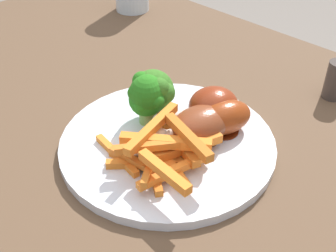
{
  "coord_description": "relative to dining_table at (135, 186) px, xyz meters",
  "views": [
    {
      "loc": [
        -0.36,
        0.29,
        1.09
      ],
      "look_at": [
        -0.07,
        -0.0,
        0.78
      ],
      "focal_mm": 45.71,
      "sensor_mm": 36.0,
      "label": 1
    }
  ],
  "objects": [
    {
      "name": "carrot_fries_pile",
      "position": [
        -0.09,
        0.03,
        0.15
      ],
      "size": [
        0.16,
        0.12,
        0.04
      ],
      "color": "orange",
      "rests_on": "dinner_plate"
    },
    {
      "name": "broccoli_floret_back",
      "position": [
        -0.02,
        -0.01,
        0.17
      ],
      "size": [
        0.05,
        0.04,
        0.07
      ],
      "color": "#83A959",
      "rests_on": "dinner_plate"
    },
    {
      "name": "pepper_shaker",
      "position": [
        -0.16,
        -0.25,
        0.14
      ],
      "size": [
        0.03,
        0.03,
        0.06
      ],
      "primitive_type": "cylinder",
      "color": "#423833",
      "rests_on": "dining_table"
    },
    {
      "name": "dining_table",
      "position": [
        0.0,
        0.0,
        0.0
      ],
      "size": [
        1.07,
        0.77,
        0.75
      ],
      "color": "brown",
      "rests_on": "ground_plane"
    },
    {
      "name": "broccoli_floret_middle",
      "position": [
        -0.02,
        -0.02,
        0.17
      ],
      "size": [
        0.06,
        0.06,
        0.07
      ],
      "color": "#8B9E5B",
      "rests_on": "dinner_plate"
    },
    {
      "name": "chicken_drumstick_near",
      "position": [
        -0.08,
        -0.07,
        0.15
      ],
      "size": [
        0.08,
        0.11,
        0.05
      ],
      "color": "#5B190B",
      "rests_on": "dinner_plate"
    },
    {
      "name": "chicken_drumstick_far",
      "position": [
        -0.09,
        -0.03,
        0.15
      ],
      "size": [
        0.07,
        0.14,
        0.04
      ],
      "color": "#582211",
      "rests_on": "dinner_plate"
    },
    {
      "name": "broccoli_floret_front",
      "position": [
        -0.02,
        -0.01,
        0.16
      ],
      "size": [
        0.05,
        0.04,
        0.06
      ],
      "color": "#7DB65C",
      "rests_on": "dinner_plate"
    },
    {
      "name": "dinner_plate",
      "position": [
        -0.07,
        -0.0,
        0.12
      ],
      "size": [
        0.26,
        0.26,
        0.01
      ],
      "primitive_type": "cylinder",
      "color": "silver",
      "rests_on": "dining_table"
    },
    {
      "name": "chicken_drumstick_extra",
      "position": [
        -0.1,
        -0.06,
        0.15
      ],
      "size": [
        0.07,
        0.13,
        0.04
      ],
      "color": "#621F0A",
      "rests_on": "dinner_plate"
    }
  ]
}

